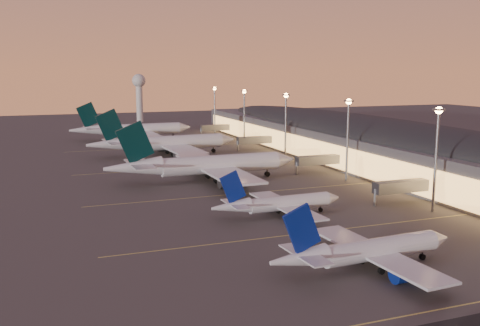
% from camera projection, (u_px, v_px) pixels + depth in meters
% --- Properties ---
extents(ground, '(700.00, 700.00, 0.00)m').
position_uv_depth(ground, '(302.00, 226.00, 119.50)').
color(ground, '#474441').
extents(airliner_narrow_south, '(37.01, 33.07, 13.23)m').
position_uv_depth(airliner_narrow_south, '(366.00, 251.00, 92.66)').
color(airliner_narrow_south, silver).
rests_on(airliner_narrow_south, ground).
extents(airliner_narrow_north, '(33.61, 29.98, 12.02)m').
position_uv_depth(airliner_narrow_north, '(278.00, 204.00, 126.95)').
color(airliner_narrow_north, silver).
rests_on(airliner_narrow_north, ground).
extents(airliner_wide_near, '(62.01, 56.31, 19.89)m').
position_uv_depth(airliner_wide_near, '(205.00, 165.00, 167.35)').
color(airliner_wide_near, silver).
rests_on(airliner_wide_near, ground).
extents(airliner_wide_mid, '(62.14, 56.67, 19.88)m').
position_uv_depth(airliner_wide_mid, '(164.00, 143.00, 218.66)').
color(airliner_wide_mid, silver).
rests_on(airliner_wide_mid, ground).
extents(airliner_wide_far, '(60.99, 55.42, 19.55)m').
position_uv_depth(airliner_wide_far, '(132.00, 130.00, 269.67)').
color(airliner_wide_far, silver).
rests_on(airliner_wide_far, ground).
extents(terminal_building, '(56.35, 255.00, 17.46)m').
position_uv_depth(terminal_building, '(360.00, 138.00, 206.27)').
color(terminal_building, '#515157').
rests_on(terminal_building, ground).
extents(light_masts, '(2.20, 217.20, 25.90)m').
position_uv_depth(light_masts, '(310.00, 119.00, 188.95)').
color(light_masts, gray).
rests_on(light_masts, ground).
extents(radar_tower, '(9.00, 9.00, 32.50)m').
position_uv_depth(radar_tower, '(139.00, 90.00, 359.18)').
color(radar_tower, silver).
rests_on(radar_tower, ground).
extents(lane_markings, '(90.00, 180.36, 0.00)m').
position_uv_depth(lane_markings, '(240.00, 190.00, 156.41)').
color(lane_markings, '#D8C659').
rests_on(lane_markings, ground).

